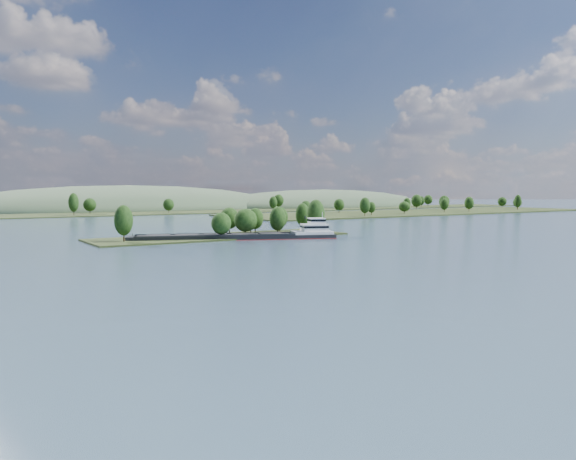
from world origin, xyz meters
TOP-DOWN VIEW (x-y plane):
  - ground at (0.00, 120.00)m, footprint 1800.00×1800.00m
  - tree_island at (7.37, 179.04)m, footprint 100.00×30.00m
  - right_bank at (231.50, 299.93)m, footprint 320.00×90.00m
  - back_shoreline at (7.69, 399.73)m, footprint 900.00×60.00m
  - hill_east at (260.00, 470.00)m, footprint 260.00×140.00m
  - hill_west at (60.00, 500.00)m, footprint 320.00×160.00m
  - cargo_barge at (5.04, 167.66)m, footprint 75.44×34.67m

SIDE VIEW (x-z plane):
  - ground at x=0.00m, z-range 0.00..0.00m
  - hill_east at x=260.00m, z-range -18.00..18.00m
  - hill_west at x=60.00m, z-range -22.00..22.00m
  - back_shoreline at x=7.69m, z-range -7.57..8.98m
  - right_bank at x=231.50m, z-range -6.36..8.25m
  - cargo_barge at x=5.04m, z-range -3.89..6.51m
  - tree_island at x=7.37m, z-range -3.55..11.49m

